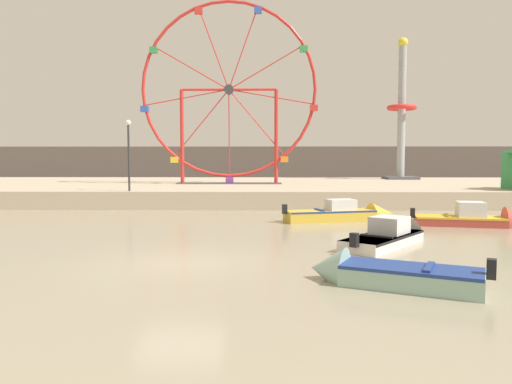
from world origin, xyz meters
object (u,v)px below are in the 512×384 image
(motorboat_faded_red, at_px, (481,219))
(ferris_wheel_red_frame, at_px, (229,92))
(motorboat_white_red_stripe, at_px, (394,235))
(motorboat_mustard_yellow, at_px, (346,213))
(motorboat_seafoam, at_px, (382,274))
(promenade_lamp_near, at_px, (129,145))
(drop_tower_steel_tower, at_px, (401,118))

(motorboat_faded_red, xyz_separation_m, ferris_wheel_red_frame, (-12.28, 15.11, 7.55))
(motorboat_white_red_stripe, bearing_deg, motorboat_mustard_yellow, 44.10)
(motorboat_faded_red, bearing_deg, motorboat_seafoam, -111.86)
(motorboat_white_red_stripe, bearing_deg, promenade_lamp_near, 85.57)
(ferris_wheel_red_frame, relative_size, drop_tower_steel_tower, 1.06)
(motorboat_faded_red, relative_size, ferris_wheel_red_frame, 0.38)
(motorboat_seafoam, distance_m, motorboat_white_red_stripe, 6.29)
(drop_tower_steel_tower, bearing_deg, promenade_lamp_near, -141.05)
(motorboat_mustard_yellow, bearing_deg, ferris_wheel_red_frame, 101.23)
(motorboat_white_red_stripe, height_order, drop_tower_steel_tower, drop_tower_steel_tower)
(motorboat_mustard_yellow, height_order, motorboat_white_red_stripe, motorboat_mustard_yellow)
(motorboat_faded_red, relative_size, drop_tower_steel_tower, 0.40)
(motorboat_seafoam, bearing_deg, promenade_lamp_near, -33.56)
(motorboat_seafoam, xyz_separation_m, ferris_wheel_red_frame, (-5.48, 25.45, 7.57))
(ferris_wheel_red_frame, bearing_deg, motorboat_mustard_yellow, -63.64)
(motorboat_faded_red, distance_m, ferris_wheel_red_frame, 20.88)
(drop_tower_steel_tower, bearing_deg, motorboat_white_red_stripe, -105.55)
(motorboat_seafoam, bearing_deg, drop_tower_steel_tower, -81.36)
(motorboat_seafoam, relative_size, motorboat_faded_red, 0.82)
(motorboat_seafoam, relative_size, ferris_wheel_red_frame, 0.31)
(motorboat_white_red_stripe, relative_size, ferris_wheel_red_frame, 0.36)
(drop_tower_steel_tower, relative_size, promenade_lamp_near, 3.05)
(ferris_wheel_red_frame, bearing_deg, motorboat_seafoam, -77.85)
(ferris_wheel_red_frame, bearing_deg, drop_tower_steel_tower, 28.84)
(motorboat_white_red_stripe, bearing_deg, motorboat_faded_red, -11.48)
(motorboat_mustard_yellow, height_order, drop_tower_steel_tower, drop_tower_steel_tower)
(ferris_wheel_red_frame, distance_m, promenade_lamp_near, 10.56)
(ferris_wheel_red_frame, distance_m, drop_tower_steel_tower, 17.23)
(motorboat_white_red_stripe, bearing_deg, drop_tower_steel_tower, 21.76)
(motorboat_faded_red, relative_size, promenade_lamp_near, 1.22)
(motorboat_mustard_yellow, bearing_deg, drop_tower_steel_tower, 53.54)
(motorboat_faded_red, bearing_deg, promenade_lamp_near, 169.91)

